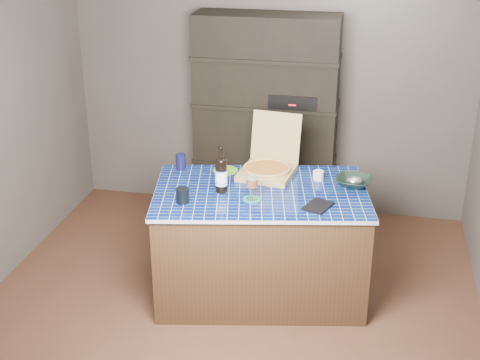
% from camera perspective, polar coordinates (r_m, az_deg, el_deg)
% --- Properties ---
extents(room, '(3.50, 3.50, 3.50)m').
position_cam_1_polar(room, '(4.23, -1.13, 3.32)').
color(room, '#523123').
rests_on(room, ground).
extents(shelving_unit, '(1.20, 0.41, 1.80)m').
position_cam_1_polar(shelving_unit, '(5.76, 2.25, 5.17)').
color(shelving_unit, black).
rests_on(shelving_unit, floor).
extents(kitchen_island, '(1.61, 1.18, 0.80)m').
position_cam_1_polar(kitchen_island, '(4.79, 1.73, -5.27)').
color(kitchen_island, '#412619').
rests_on(kitchen_island, floor).
extents(pizza_box, '(0.43, 0.50, 0.41)m').
position_cam_1_polar(pizza_box, '(4.86, 2.39, 1.11)').
color(pizza_box, '#A68655').
rests_on(pizza_box, kitchen_island).
extents(mead_bottle, '(0.09, 0.09, 0.33)m').
position_cam_1_polar(mead_bottle, '(4.55, -1.61, 0.50)').
color(mead_bottle, black).
rests_on(mead_bottle, kitchen_island).
extents(teal_trivet, '(0.13, 0.13, 0.01)m').
position_cam_1_polar(teal_trivet, '(4.48, 1.03, -1.65)').
color(teal_trivet, '#15716A').
rests_on(teal_trivet, kitchen_island).
extents(wine_glass, '(0.08, 0.08, 0.18)m').
position_cam_1_polar(wine_glass, '(4.42, 1.04, -0.15)').
color(wine_glass, white).
rests_on(wine_glass, teal_trivet).
extents(tumbler, '(0.09, 0.09, 0.10)m').
position_cam_1_polar(tumbler, '(4.44, -4.92, -1.32)').
color(tumbler, black).
rests_on(tumbler, kitchen_island).
extents(dvd_case, '(0.21, 0.24, 0.02)m').
position_cam_1_polar(dvd_case, '(4.40, 6.69, -2.23)').
color(dvd_case, black).
rests_on(dvd_case, kitchen_island).
extents(bowl, '(0.29, 0.29, 0.06)m').
position_cam_1_polar(bowl, '(4.74, 9.71, -0.13)').
color(bowl, black).
rests_on(bowl, kitchen_island).
extents(foil_contents, '(0.12, 0.10, 0.05)m').
position_cam_1_polar(foil_contents, '(4.74, 9.72, -0.03)').
color(foil_contents, silver).
rests_on(foil_contents, bowl).
extents(white_jar, '(0.08, 0.08, 0.07)m').
position_cam_1_polar(white_jar, '(4.80, 6.70, 0.39)').
color(white_jar, silver).
rests_on(white_jar, kitchen_island).
extents(navy_cup, '(0.07, 0.07, 0.12)m').
position_cam_1_polar(navy_cup, '(4.97, -5.07, 1.59)').
color(navy_cup, '#0E0E33').
rests_on(navy_cup, kitchen_island).
extents(green_trivet, '(0.18, 0.18, 0.01)m').
position_cam_1_polar(green_trivet, '(4.94, -1.24, 0.83)').
color(green_trivet, '#6BAF25').
rests_on(green_trivet, kitchen_island).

